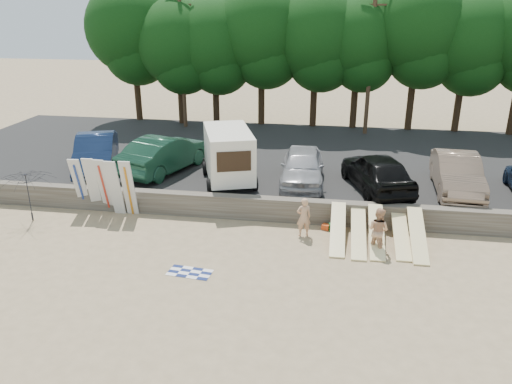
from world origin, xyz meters
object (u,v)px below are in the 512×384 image
car_4 (457,174)px  beach_umbrella (29,197)px  car_2 (302,166)px  beachgoer_b (378,230)px  box_trailer (228,153)px  car_0 (96,152)px  beachgoer_a (304,217)px  car_1 (165,154)px  cooler (334,228)px  car_3 (377,172)px

car_4 → beach_umbrella: (-17.84, -4.59, -0.44)m
car_2 → beachgoer_b: car_2 is taller
box_trailer → car_0: bearing=153.9°
box_trailer → beachgoer_a: size_ratio=2.73×
beachgoer_a → box_trailer: bearing=-62.5°
car_1 → cooler: (8.46, -4.31, -1.44)m
car_1 → car_4: car_1 is taller
car_4 → beach_umbrella: 18.43m
beachgoer_a → cooler: size_ratio=4.19×
car_0 → beach_umbrella: 5.17m
box_trailer → car_2: size_ratio=0.90×
box_trailer → beach_umbrella: (-7.58, -4.23, -1.00)m
box_trailer → beachgoer_b: 8.16m
car_1 → car_3: size_ratio=1.08×
beachgoer_a → beachgoer_b: size_ratio=0.92×
box_trailer → beach_umbrella: size_ratio=1.78×
car_0 → car_1: car_1 is taller
box_trailer → car_0: (-7.03, 0.89, -0.54)m
car_0 → cooler: bearing=-38.9°
car_4 → beach_umbrella: bearing=-162.6°
beachgoer_b → car_1: bearing=2.9°
box_trailer → beach_umbrella: bearing=-169.8°
car_0 → car_2: (10.44, -0.52, -0.05)m
car_2 → cooler: car_2 is taller
car_2 → beach_umbrella: bearing=-159.6°
cooler → beach_umbrella: bearing=165.8°
car_2 → beachgoer_b: size_ratio=2.79×
car_4 → beachgoer_a: 7.72m
beachgoer_a → car_3: bearing=-145.4°
car_2 → beach_umbrella: (-11.00, -4.60, -0.42)m
beachgoer_b → beachgoer_a: bearing=15.1°
car_4 → car_0: bearing=-178.8°
car_1 → car_4: size_ratio=1.07×
car_1 → car_3: car_1 is taller
car_1 → beach_umbrella: size_ratio=2.23×
beach_umbrella → car_0: bearing=83.8°
box_trailer → car_3: 6.79m
car_0 → box_trailer: bearing=-27.4°
beachgoer_b → car_0: bearing=10.7°
car_3 → beach_umbrella: 14.98m
box_trailer → beachgoer_b: (6.56, -4.68, -1.24)m
car_0 → car_4: bearing=-21.9°
beachgoer_b → car_4: bearing=-93.2°
car_3 → car_4: 3.50m
car_3 → cooler: bearing=43.4°
car_1 → beach_umbrella: (-4.12, -5.34, -0.50)m
box_trailer → beach_umbrella: 8.74m
car_4 → beachgoer_a: bearing=-144.3°
car_0 → car_2: 10.46m
box_trailer → car_4: bearing=-16.9°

